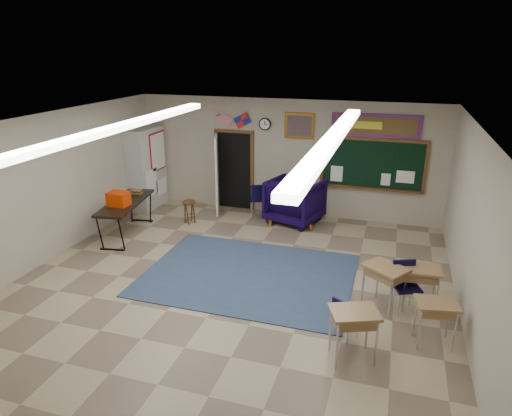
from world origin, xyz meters
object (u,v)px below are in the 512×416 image
(wingback_armchair, at_px, (295,200))
(student_desk_front_left, at_px, (384,285))
(wooden_stool, at_px, (189,212))
(student_desk_front_right, at_px, (420,286))
(folding_table, at_px, (127,217))

(wingback_armchair, height_order, student_desk_front_left, wingback_armchair)
(student_desk_front_left, bearing_deg, wooden_stool, -174.56)
(wingback_armchair, relative_size, student_desk_front_right, 1.63)
(wingback_armchair, distance_m, student_desk_front_right, 4.46)
(student_desk_front_left, relative_size, folding_table, 0.40)
(wingback_armchair, distance_m, folding_table, 4.12)
(student_desk_front_right, xyz_separation_m, wooden_stool, (-5.42, 2.49, -0.13))
(student_desk_front_right, bearing_deg, wingback_armchair, 126.52)
(student_desk_front_left, xyz_separation_m, wooden_stool, (-4.85, 2.69, -0.15))
(wingback_armchair, bearing_deg, student_desk_front_left, 139.97)
(student_desk_front_left, height_order, folding_table, folding_table)
(student_desk_front_left, height_order, wooden_stool, student_desk_front_left)
(wingback_armchair, relative_size, student_desk_front_left, 1.49)
(student_desk_front_right, height_order, wooden_stool, student_desk_front_right)
(wingback_armchair, distance_m, student_desk_front_left, 4.27)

